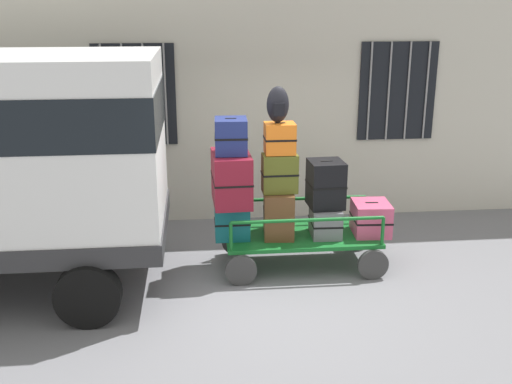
{
  "coord_description": "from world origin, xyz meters",
  "views": [
    {
      "loc": [
        -0.9,
        -6.68,
        3.32
      ],
      "look_at": [
        -0.19,
        0.48,
        1.04
      ],
      "focal_mm": 42.18,
      "sensor_mm": 36.0,
      "label": 1
    }
  ],
  "objects": [
    {
      "name": "building_wall",
      "position": [
        0.0,
        2.54,
        2.5
      ],
      "size": [
        12.0,
        0.38,
        5.0
      ],
      "color": "beige",
      "rests_on": "ground"
    },
    {
      "name": "suitcase_midleft_middle",
      "position": [
        0.11,
        0.45,
        1.28
      ],
      "size": [
        0.45,
        0.28,
        0.49
      ],
      "color": "#4C5119",
      "rests_on": "suitcase_midleft_bottom"
    },
    {
      "name": "suitcase_center_bottom",
      "position": [
        0.71,
        0.45,
        0.62
      ],
      "size": [
        0.4,
        0.5,
        0.37
      ],
      "color": "slate",
      "rests_on": "luggage_cart"
    },
    {
      "name": "suitcase_left_top",
      "position": [
        -0.49,
        0.47,
        1.77
      ],
      "size": [
        0.41,
        0.44,
        0.44
      ],
      "color": "navy",
      "rests_on": "suitcase_left_middle"
    },
    {
      "name": "suitcase_midleft_bottom",
      "position": [
        0.11,
        0.51,
        0.74
      ],
      "size": [
        0.43,
        0.6,
        0.6
      ],
      "color": "brown",
      "rests_on": "luggage_cart"
    },
    {
      "name": "suitcase_left_bottom",
      "position": [
        -0.49,
        0.45,
        0.67
      ],
      "size": [
        0.45,
        0.32,
        0.47
      ],
      "color": "#0F5960",
      "rests_on": "luggage_cart"
    },
    {
      "name": "suitcase_center_middle",
      "position": [
        0.71,
        0.5,
        1.11
      ],
      "size": [
        0.46,
        0.47,
        0.6
      ],
      "color": "black",
      "rests_on": "suitcase_center_bottom"
    },
    {
      "name": "ground_plane",
      "position": [
        0.0,
        0.0,
        0.0
      ],
      "size": [
        40.0,
        40.0,
        0.0
      ],
      "primitive_type": "plane",
      "color": "slate"
    },
    {
      "name": "backpack",
      "position": [
        0.08,
        0.48,
        2.13
      ],
      "size": [
        0.27,
        0.22,
        0.44
      ],
      "color": "black",
      "rests_on": "suitcase_midleft_top"
    },
    {
      "name": "suitcase_midright_bottom",
      "position": [
        1.31,
        0.45,
        0.65
      ],
      "size": [
        0.5,
        0.55,
        0.42
      ],
      "color": "#CC4C72",
      "rests_on": "luggage_cart"
    },
    {
      "name": "suitcase_left_middle",
      "position": [
        -0.49,
        0.5,
        1.22
      ],
      "size": [
        0.49,
        0.78,
        0.65
      ],
      "color": "maroon",
      "rests_on": "suitcase_left_bottom"
    },
    {
      "name": "suitcase_midleft_top",
      "position": [
        0.11,
        0.49,
        1.72
      ],
      "size": [
        0.38,
        0.31,
        0.38
      ],
      "color": "orange",
      "rests_on": "suitcase_midleft_middle"
    },
    {
      "name": "luggage_cart",
      "position": [
        0.41,
        0.48,
        0.35
      ],
      "size": [
        2.04,
        1.01,
        0.44
      ],
      "color": "#146023",
      "rests_on": "ground"
    },
    {
      "name": "cart_railing",
      "position": [
        0.41,
        0.48,
        0.75
      ],
      "size": [
        1.93,
        0.88,
        0.38
      ],
      "color": "#146023",
      "rests_on": "luggage_cart"
    }
  ]
}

